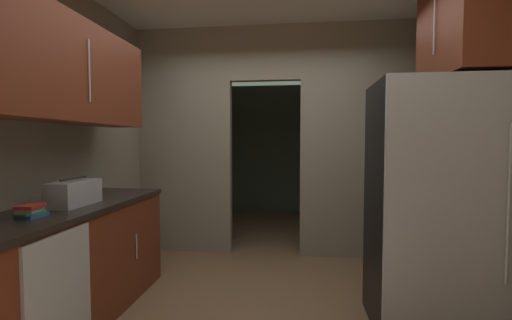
% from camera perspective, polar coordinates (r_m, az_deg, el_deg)
% --- Properties ---
extents(ground, '(20.00, 20.00, 0.00)m').
position_cam_1_polar(ground, '(3.03, -0.07, -24.40)').
color(ground, brown).
extents(kitchen_partition, '(3.39, 0.12, 2.80)m').
position_cam_1_polar(kitchen_partition, '(4.28, 2.84, 4.12)').
color(kitchen_partition, gray).
rests_on(kitchen_partition, ground).
extents(adjoining_room_shell, '(3.39, 2.81, 2.80)m').
position_cam_1_polar(adjoining_room_shell, '(6.18, 3.97, 3.02)').
color(adjoining_room_shell, slate).
rests_on(adjoining_room_shell, ground).
extents(kitchen_flank_left, '(0.10, 4.09, 2.80)m').
position_cam_1_polar(kitchen_flank_left, '(3.04, -36.12, 2.54)').
color(kitchen_flank_left, gray).
rests_on(kitchen_flank_left, ground).
extents(refrigerator, '(0.80, 0.73, 1.83)m').
position_cam_1_polar(refrigerator, '(2.87, 26.55, -6.90)').
color(refrigerator, black).
rests_on(refrigerator, ground).
extents(lower_cabinet_run, '(0.63, 1.95, 0.92)m').
position_cam_1_polar(lower_cabinet_run, '(3.09, -28.05, -14.99)').
color(lower_cabinet_run, maroon).
rests_on(lower_cabinet_run, ground).
extents(dishwasher, '(0.02, 0.56, 0.86)m').
position_cam_1_polar(dishwasher, '(2.52, -29.54, -19.99)').
color(dishwasher, '#B7BABC').
rests_on(dishwasher, ground).
extents(upper_cabinet_counterside, '(0.36, 1.75, 0.76)m').
position_cam_1_polar(upper_cabinet_counterside, '(2.99, -28.75, 12.70)').
color(upper_cabinet_counterside, maroon).
extents(upper_cabinet_fridgeside, '(0.36, 0.88, 0.92)m').
position_cam_1_polar(upper_cabinet_fridgeside, '(3.15, 30.63, 19.71)').
color(upper_cabinet_fridgeside, maroon).
extents(boombox, '(0.21, 0.42, 0.21)m').
position_cam_1_polar(boombox, '(2.96, -27.80, -4.85)').
color(boombox, '#B2B2B7').
rests_on(boombox, lower_cabinet_run).
extents(book_stack, '(0.14, 0.18, 0.08)m').
position_cam_1_polar(book_stack, '(2.64, -33.12, -7.06)').
color(book_stack, '#2D609E').
rests_on(book_stack, lower_cabinet_run).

